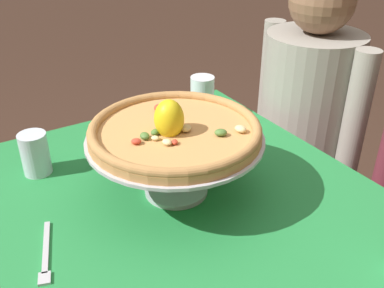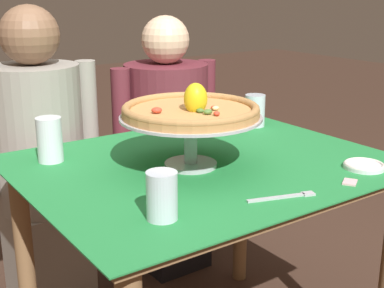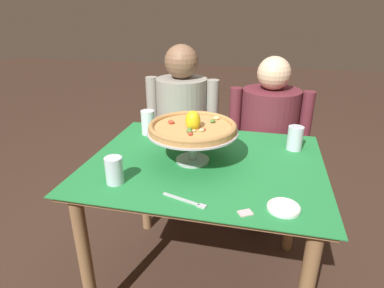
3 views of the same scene
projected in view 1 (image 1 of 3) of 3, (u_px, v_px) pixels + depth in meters
name	position (u px, v px, depth m)	size (l,w,h in m)	color
dining_table	(191.00, 239.00, 1.14)	(1.11, 0.91, 0.75)	olive
pizza_stand	(175.00, 150.00, 1.06)	(0.42, 0.42, 0.16)	#B7B7C1
pizza	(175.00, 130.00, 1.03)	(0.41, 0.41, 0.10)	tan
water_glass_back_left	(202.00, 100.00, 1.46)	(0.08, 0.08, 0.14)	white
water_glass_front_left	(36.00, 156.00, 1.17)	(0.07, 0.07, 0.12)	silver
dinner_fork	(46.00, 255.00, 0.92)	(0.19, 0.07, 0.01)	#B7B7C1
diner_left	(303.00, 139.00, 1.68)	(0.50, 0.34, 1.21)	gray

